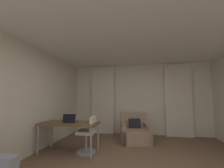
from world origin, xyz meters
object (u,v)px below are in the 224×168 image
armchair (135,132)px  laptop (70,121)px  desk (70,125)px  desk_chair (88,136)px

armchair → laptop: bearing=-141.6°
desk → laptop: size_ratio=4.32×
armchair → desk_chair: size_ratio=1.13×
armchair → desk: 2.02m
armchair → desk_chair: bearing=-134.8°
armchair → desk_chair: desk_chair is taller
armchair → desk: (-1.57, -1.20, 0.40)m
desk → laptop: 0.11m
armchair → laptop: size_ratio=3.03×
desk_chair → laptop: 0.58m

